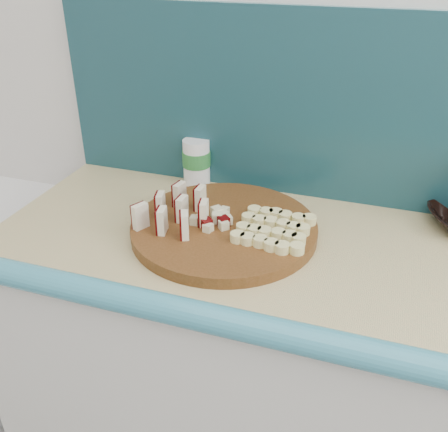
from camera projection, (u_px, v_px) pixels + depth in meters
name	position (u px, v px, depth m)	size (l,w,h in m)	color
kitchen_counter	(418.00, 417.00, 1.30)	(2.20, 0.63, 0.91)	white
cutting_board	(224.00, 228.00, 1.23)	(0.46, 0.46, 0.03)	#4B2C10
apple_wedges	(176.00, 210.00, 1.22)	(0.16, 0.18, 0.06)	#FEF0CB
apple_chunks	(213.00, 217.00, 1.23)	(0.06, 0.07, 0.02)	beige
banana_slices	(274.00, 229.00, 1.18)	(0.18, 0.18, 0.02)	#F3E995
canister	(196.00, 161.00, 1.46)	(0.08, 0.08, 0.13)	white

